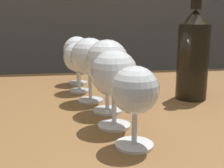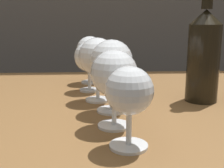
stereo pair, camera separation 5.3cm
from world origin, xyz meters
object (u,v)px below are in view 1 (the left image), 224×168
at_px(wine_glass_chardonnay, 90,57).
at_px(wine_glass_amber, 77,51).
at_px(wine_glass_merlot, 79,58).
at_px(wine_glass_rose, 112,75).
at_px(wine_glass_cabernet, 105,63).
at_px(wine_bottle, 193,53).
at_px(wine_glass_pinot, 135,93).

relative_size(wine_glass_chardonnay, wine_glass_amber, 1.06).
bearing_deg(wine_glass_merlot, wine_glass_amber, 89.65).
relative_size(wine_glass_rose, wine_glass_chardonnay, 0.94).
bearing_deg(wine_glass_cabernet, wine_glass_rose, -89.93).
relative_size(wine_glass_cabernet, wine_glass_amber, 1.07).
bearing_deg(wine_glass_rose, wine_bottle, 36.08).
bearing_deg(wine_bottle, wine_glass_amber, 141.55).
xyz_separation_m(wine_glass_rose, wine_bottle, (0.23, 0.17, 0.02)).
bearing_deg(wine_glass_pinot, wine_bottle, 51.16).
bearing_deg(wine_glass_amber, wine_glass_rose, -82.95).
height_order(wine_glass_pinot, wine_glass_cabernet, wine_glass_cabernet).
distance_m(wine_glass_cabernet, wine_glass_merlot, 0.20).
height_order(wine_glass_merlot, wine_bottle, wine_bottle).
distance_m(wine_glass_pinot, wine_bottle, 0.33).
bearing_deg(wine_bottle, wine_glass_chardonnay, 176.35).
distance_m(wine_glass_rose, wine_glass_cabernet, 0.09).
bearing_deg(wine_glass_pinot, wine_glass_merlot, 100.63).
bearing_deg(wine_glass_chardonnay, wine_bottle, -3.65).
distance_m(wine_glass_chardonnay, wine_glass_merlot, 0.10).
xyz_separation_m(wine_glass_pinot, wine_glass_merlot, (-0.07, 0.38, 0.01)).
distance_m(wine_glass_chardonnay, wine_glass_amber, 0.21).
bearing_deg(wine_glass_pinot, wine_glass_rose, 103.41).
height_order(wine_glass_pinot, wine_bottle, wine_bottle).
height_order(wine_glass_pinot, wine_glass_rose, wine_glass_rose).
height_order(wine_glass_cabernet, wine_glass_amber, wine_glass_cabernet).
height_order(wine_glass_chardonnay, wine_glass_merlot, wine_glass_chardonnay).
bearing_deg(wine_glass_rose, wine_glass_pinot, -76.59).
height_order(wine_glass_rose, wine_glass_merlot, wine_glass_rose).
bearing_deg(wine_bottle, wine_glass_cabernet, -162.02).
relative_size(wine_glass_rose, wine_bottle, 0.48).
relative_size(wine_glass_cabernet, wine_glass_chardonnay, 1.01).
bearing_deg(wine_glass_chardonnay, wine_glass_cabernet, -74.27).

